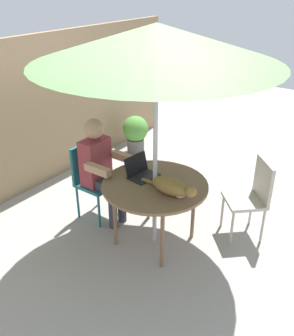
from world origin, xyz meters
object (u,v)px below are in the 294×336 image
(person_seated, at_px, (100,166))
(laptop, at_px, (140,170))
(patio_table, at_px, (155,188))
(chair_empty, at_px, (253,193))
(cat, at_px, (173,187))
(potted_plant_near_fence, at_px, (135,132))
(chair_occupied, at_px, (91,175))
(patio_umbrella, at_px, (156,44))

(person_seated, bearing_deg, laptop, -84.23)
(patio_table, relative_size, chair_empty, 1.21)
(person_seated, distance_m, cat, 1.01)
(laptop, relative_size, potted_plant_near_fence, 0.53)
(chair_occupied, bearing_deg, patio_table, -90.00)
(laptop, height_order, potted_plant_near_fence, laptop)
(patio_umbrella, bearing_deg, cat, -105.42)
(patio_umbrella, relative_size, chair_occupied, 2.51)
(patio_table, height_order, cat, cat)
(cat, bearing_deg, patio_umbrella, 74.58)
(cat, bearing_deg, patio_table, 74.58)
(laptop, bearing_deg, patio_table, -102.61)
(patio_table, bearing_deg, laptop, 77.39)
(patio_umbrella, bearing_deg, potted_plant_near_fence, 42.59)
(patio_umbrella, xyz_separation_m, chair_occupied, (0.00, 0.91, -1.56))
(potted_plant_near_fence, bearing_deg, patio_table, -137.41)
(potted_plant_near_fence, bearing_deg, cat, -134.24)
(patio_umbrella, relative_size, potted_plant_near_fence, 3.69)
(person_seated, relative_size, cat, 1.90)
(patio_table, bearing_deg, cat, -105.42)
(laptop, xyz_separation_m, potted_plant_near_fence, (1.67, 1.35, -0.43))
(chair_empty, height_order, laptop, laptop)
(patio_umbrella, bearing_deg, chair_empty, -47.10)
(cat, bearing_deg, potted_plant_near_fence, 45.76)
(chair_empty, distance_m, person_seated, 1.70)
(chair_occupied, height_order, cat, chair_occupied)
(chair_occupied, height_order, potted_plant_near_fence, chair_occupied)
(patio_table, distance_m, chair_empty, 1.07)
(laptop, xyz_separation_m, cat, (-0.12, -0.49, 0.02))
(patio_umbrella, height_order, chair_empty, patio_umbrella)
(patio_table, xyz_separation_m, chair_empty, (0.72, -0.78, -0.13))
(chair_occupied, relative_size, laptop, 2.76)
(patio_table, xyz_separation_m, laptop, (0.05, 0.23, 0.12))
(chair_occupied, distance_m, cat, 1.20)
(patio_umbrella, relative_size, chair_empty, 2.51)
(patio_umbrella, xyz_separation_m, laptop, (0.05, 0.23, -1.31))
(patio_table, distance_m, patio_umbrella, 1.43)
(cat, bearing_deg, person_seated, 85.95)
(patio_umbrella, distance_m, chair_occupied, 1.80)
(laptop, relative_size, cat, 0.50)
(patio_umbrella, bearing_deg, chair_occupied, 90.00)
(cat, distance_m, potted_plant_near_fence, 2.61)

